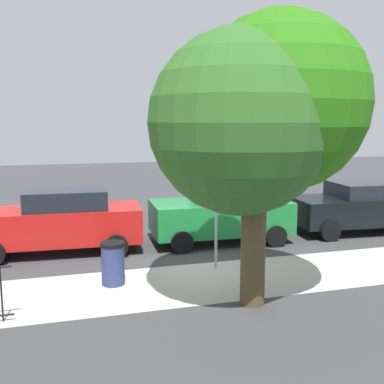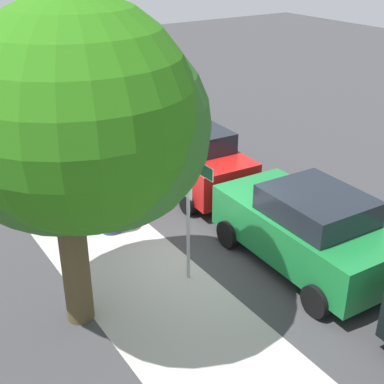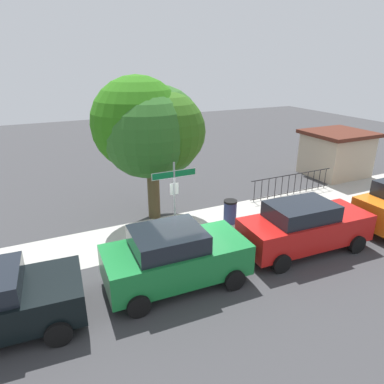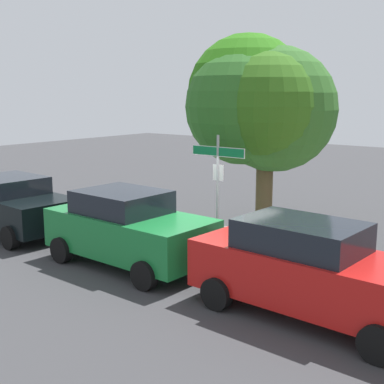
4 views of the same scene
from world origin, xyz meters
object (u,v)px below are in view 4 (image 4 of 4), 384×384
(shade_tree, at_px, (258,104))
(car_green, at_px, (128,228))
(car_black, at_px, (13,204))
(street_sign, at_px, (218,172))
(trash_bin, at_px, (318,245))
(car_red, at_px, (311,270))

(shade_tree, height_order, car_green, shade_tree)
(car_green, bearing_deg, car_black, -178.48)
(street_sign, xyz_separation_m, car_black, (-5.78, -2.30, -1.24))
(car_green, relative_size, trash_bin, 4.34)
(shade_tree, bearing_deg, car_black, -142.63)
(street_sign, xyz_separation_m, shade_tree, (-0.07, 2.06, 1.69))
(car_black, xyz_separation_m, car_green, (4.80, -0.03, 0.06))
(car_green, distance_m, car_red, 4.80)
(shade_tree, relative_size, car_red, 1.24)
(street_sign, distance_m, trash_bin, 3.13)
(street_sign, height_order, car_red, street_sign)
(shade_tree, bearing_deg, trash_bin, -30.06)
(car_black, height_order, car_green, car_green)
(car_red, bearing_deg, car_green, -178.57)
(shade_tree, xyz_separation_m, car_red, (3.89, -4.51, -2.87))
(car_black, relative_size, car_green, 1.03)
(shade_tree, relative_size, trash_bin, 5.93)
(car_green, xyz_separation_m, car_red, (4.80, -0.12, -0.00))
(car_black, height_order, trash_bin, car_black)
(shade_tree, distance_m, car_black, 7.76)
(shade_tree, height_order, car_black, shade_tree)
(street_sign, distance_m, shade_tree, 2.67)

